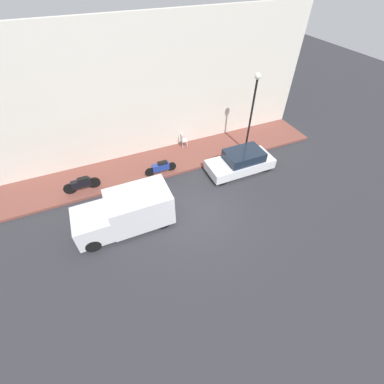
{
  "coord_description": "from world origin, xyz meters",
  "views": [
    {
      "loc": [
        -7.73,
        3.9,
        10.1
      ],
      "look_at": [
        1.24,
        0.06,
        0.6
      ],
      "focal_mm": 24.0,
      "sensor_mm": 36.0,
      "label": 1
    }
  ],
  "objects_px": {
    "motorcycle_black": "(82,184)",
    "streetlamp": "(253,102)",
    "motorcycle_blue": "(161,167)",
    "cafe_chair": "(183,140)",
    "delivery_van": "(126,212)",
    "parked_car": "(241,162)"
  },
  "relations": [
    {
      "from": "motorcycle_blue",
      "to": "streetlamp",
      "type": "xyz_separation_m",
      "value": [
        0.06,
        -5.91,
        2.93
      ]
    },
    {
      "from": "motorcycle_blue",
      "to": "motorcycle_black",
      "type": "bearing_deg",
      "value": 86.5
    },
    {
      "from": "delivery_van",
      "to": "motorcycle_black",
      "type": "relative_size",
      "value": 2.32
    },
    {
      "from": "streetlamp",
      "to": "cafe_chair",
      "type": "distance_m",
      "value": 5.02
    },
    {
      "from": "parked_car",
      "to": "delivery_van",
      "type": "xyz_separation_m",
      "value": [
        -1.57,
        7.31,
        0.32
      ]
    },
    {
      "from": "motorcycle_black",
      "to": "streetlamp",
      "type": "relative_size",
      "value": 0.39
    },
    {
      "from": "motorcycle_black",
      "to": "streetlamp",
      "type": "height_order",
      "value": "streetlamp"
    },
    {
      "from": "motorcycle_black",
      "to": "cafe_chair",
      "type": "distance_m",
      "value": 6.92
    },
    {
      "from": "delivery_van",
      "to": "motorcycle_black",
      "type": "height_order",
      "value": "delivery_van"
    },
    {
      "from": "delivery_van",
      "to": "motorcycle_black",
      "type": "bearing_deg",
      "value": 27.74
    },
    {
      "from": "delivery_van",
      "to": "streetlamp",
      "type": "xyz_separation_m",
      "value": [
        3.1,
        -8.63,
        2.54
      ]
    },
    {
      "from": "motorcycle_black",
      "to": "delivery_van",
      "type": "bearing_deg",
      "value": -152.26
    },
    {
      "from": "motorcycle_black",
      "to": "motorcycle_blue",
      "type": "bearing_deg",
      "value": -93.5
    },
    {
      "from": "parked_car",
      "to": "motorcycle_black",
      "type": "relative_size",
      "value": 2.06
    },
    {
      "from": "cafe_chair",
      "to": "motorcycle_black",
      "type": "bearing_deg",
      "value": 104.69
    },
    {
      "from": "motorcycle_black",
      "to": "streetlamp",
      "type": "xyz_separation_m",
      "value": [
        -0.21,
        -10.37,
        2.89
      ]
    },
    {
      "from": "parked_car",
      "to": "streetlamp",
      "type": "relative_size",
      "value": 0.81
    },
    {
      "from": "motorcycle_black",
      "to": "motorcycle_blue",
      "type": "xyz_separation_m",
      "value": [
        -0.27,
        -4.47,
        -0.04
      ]
    },
    {
      "from": "parked_car",
      "to": "streetlamp",
      "type": "height_order",
      "value": "streetlamp"
    },
    {
      "from": "delivery_van",
      "to": "cafe_chair",
      "type": "bearing_deg",
      "value": -44.28
    },
    {
      "from": "motorcycle_blue",
      "to": "cafe_chair",
      "type": "height_order",
      "value": "cafe_chair"
    },
    {
      "from": "parked_car",
      "to": "streetlamp",
      "type": "bearing_deg",
      "value": -40.66
    }
  ]
}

